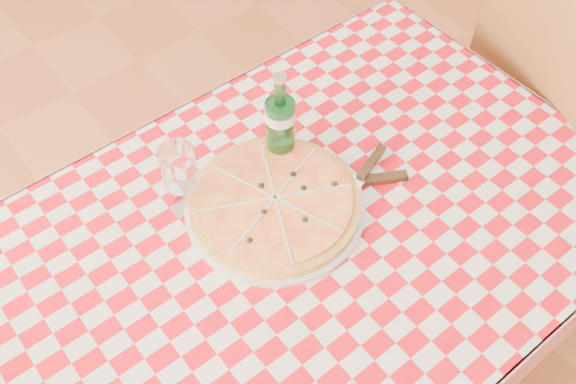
% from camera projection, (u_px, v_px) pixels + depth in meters
% --- Properties ---
extents(dining_table, '(1.20, 0.80, 0.75)m').
position_uv_depth(dining_table, '(313.00, 250.00, 1.37)').
color(dining_table, brown).
rests_on(dining_table, ground).
extents(tablecloth, '(1.30, 0.90, 0.01)m').
position_uv_depth(tablecloth, '(314.00, 225.00, 1.30)').
color(tablecloth, '#B30B17').
rests_on(tablecloth, dining_table).
extents(chair_near, '(0.61, 0.61, 1.04)m').
position_uv_depth(chair_near, '(553.00, 104.00, 1.73)').
color(chair_near, brown).
rests_on(chair_near, ground).
extents(pizza_plate, '(0.47, 0.47, 0.05)m').
position_uv_depth(pizza_plate, '(275.00, 202.00, 1.30)').
color(pizza_plate, '#D48B46').
rests_on(pizza_plate, tablecloth).
extents(water_bottle, '(0.07, 0.07, 0.23)m').
position_uv_depth(water_bottle, '(280.00, 119.00, 1.31)').
color(water_bottle, '#19662C').
rests_on(water_bottle, tablecloth).
extents(wine_glass, '(0.08, 0.08, 0.18)m').
position_uv_depth(wine_glass, '(182.00, 181.00, 1.25)').
color(wine_glass, silver).
rests_on(wine_glass, tablecloth).
extents(cutlery, '(0.27, 0.22, 0.03)m').
position_uv_depth(cutlery, '(360.00, 179.00, 1.34)').
color(cutlery, silver).
rests_on(cutlery, tablecloth).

